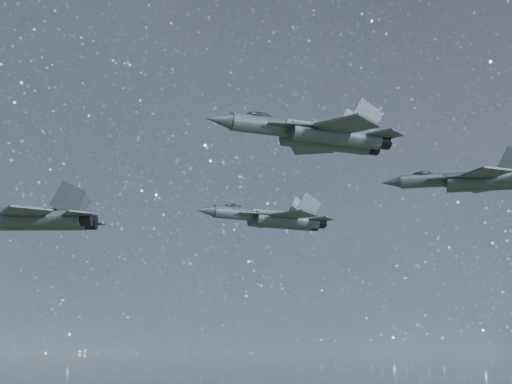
{
  "coord_description": "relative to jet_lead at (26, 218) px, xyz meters",
  "views": [
    {
      "loc": [
        1.51,
        -70.75,
        136.87
      ],
      "look_at": [
        1.34,
        1.65,
        153.3
      ],
      "focal_mm": 50.0,
      "sensor_mm": 36.0,
      "label": 1
    }
  ],
  "objects": [
    {
      "name": "jet_left",
      "position": [
        27.25,
        14.9,
        2.77
      ],
      "size": [
        18.11,
        11.87,
        4.67
      ],
      "rotation": [
        0.0,
        0.0,
        0.43
      ],
      "color": "#2F363B"
    },
    {
      "name": "jet_lead",
      "position": [
        0.0,
        0.0,
        0.0
      ],
      "size": [
        19.71,
        14.06,
        5.03
      ],
      "rotation": [
        0.0,
        0.0,
        -0.01
      ],
      "color": "#2F363B"
    },
    {
      "name": "jet_slot",
      "position": [
        46.8,
        -6.32,
        2.63
      ],
      "size": [
        15.86,
        10.86,
        3.98
      ],
      "rotation": [
        0.0,
        0.0,
        -0.22
      ],
      "color": "#2F363B"
    },
    {
      "name": "jet_right",
      "position": [
        29.85,
        -21.78,
        2.64
      ],
      "size": [
        15.85,
        10.51,
        4.04
      ],
      "rotation": [
        0.0,
        0.0,
        0.37
      ],
      "color": "#2F363B"
    }
  ]
}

